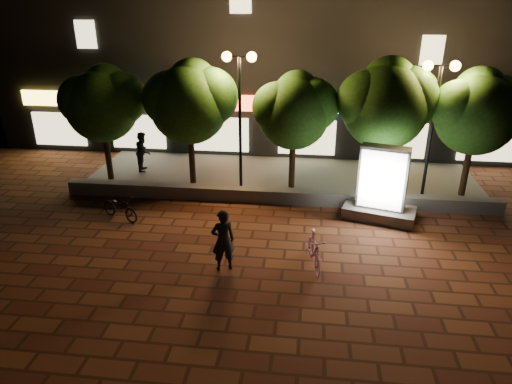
# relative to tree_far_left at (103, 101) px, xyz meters

# --- Properties ---
(ground) EXTENTS (80.00, 80.00, 0.00)m
(ground) POSITION_rel_tree_far_left_xyz_m (6.95, -5.46, -3.29)
(ground) COLOR brown
(ground) RESTS_ON ground
(retaining_wall) EXTENTS (16.00, 0.45, 0.50)m
(retaining_wall) POSITION_rel_tree_far_left_xyz_m (6.95, -1.46, -3.04)
(retaining_wall) COLOR #5F5C58
(retaining_wall) RESTS_ON ground
(sidewalk) EXTENTS (16.00, 5.00, 0.08)m
(sidewalk) POSITION_rel_tree_far_left_xyz_m (6.95, 1.04, -3.25)
(sidewalk) COLOR #5F5C58
(sidewalk) RESTS_ON ground
(building_block) EXTENTS (28.00, 8.12, 11.30)m
(building_block) POSITION_rel_tree_far_left_xyz_m (6.94, 7.53, 1.70)
(building_block) COLOR black
(building_block) RESTS_ON ground
(tree_far_left) EXTENTS (3.36, 2.80, 4.63)m
(tree_far_left) POSITION_rel_tree_far_left_xyz_m (0.00, 0.00, 0.00)
(tree_far_left) COLOR black
(tree_far_left) RESTS_ON sidewalk
(tree_left) EXTENTS (3.60, 3.00, 4.89)m
(tree_left) POSITION_rel_tree_far_left_xyz_m (3.50, 0.00, 0.15)
(tree_left) COLOR black
(tree_left) RESTS_ON sidewalk
(tree_mid) EXTENTS (3.24, 2.70, 4.50)m
(tree_mid) POSITION_rel_tree_far_left_xyz_m (7.50, -0.00, -0.08)
(tree_mid) COLOR black
(tree_mid) RESTS_ON sidewalk
(tree_right) EXTENTS (3.72, 3.10, 5.07)m
(tree_right) POSITION_rel_tree_far_left_xyz_m (10.80, 0.00, 0.27)
(tree_right) COLOR black
(tree_right) RESTS_ON sidewalk
(tree_far_right) EXTENTS (3.48, 2.90, 4.76)m
(tree_far_right) POSITION_rel_tree_far_left_xyz_m (14.00, 0.00, 0.08)
(tree_far_right) COLOR black
(tree_far_right) RESTS_ON sidewalk
(street_lamp_left) EXTENTS (1.26, 0.36, 5.18)m
(street_lamp_left) POSITION_rel_tree_far_left_xyz_m (5.45, -0.26, 0.74)
(street_lamp_left) COLOR black
(street_lamp_left) RESTS_ON sidewalk
(street_lamp_right) EXTENTS (1.26, 0.36, 4.98)m
(street_lamp_right) POSITION_rel_tree_far_left_xyz_m (12.45, -0.26, 0.60)
(street_lamp_right) COLOR black
(street_lamp_right) RESTS_ON sidewalk
(ad_kiosk) EXTENTS (2.61, 1.79, 2.58)m
(ad_kiosk) POSITION_rel_tree_far_left_xyz_m (10.57, -2.35, -2.25)
(ad_kiosk) COLOR #5F5C58
(ad_kiosk) RESTS_ON ground
(scooter_pink) EXTENTS (0.78, 1.77, 1.03)m
(scooter_pink) POSITION_rel_tree_far_left_xyz_m (8.36, -5.76, -2.78)
(scooter_pink) COLOR #D489BA
(scooter_pink) RESTS_ON ground
(rider) EXTENTS (0.79, 0.67, 1.82)m
(rider) POSITION_rel_tree_far_left_xyz_m (5.86, -6.17, -2.38)
(rider) COLOR black
(rider) RESTS_ON ground
(scooter_parked) EXTENTS (1.69, 1.20, 0.84)m
(scooter_parked) POSITION_rel_tree_far_left_xyz_m (1.76, -3.48, -2.87)
(scooter_parked) COLOR black
(scooter_parked) RESTS_ON ground
(pedestrian) EXTENTS (0.77, 0.92, 1.70)m
(pedestrian) POSITION_rel_tree_far_left_xyz_m (1.01, 1.09, -2.36)
(pedestrian) COLOR black
(pedestrian) RESTS_ON sidewalk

